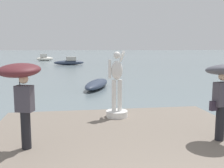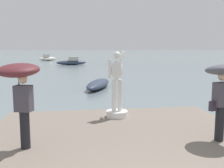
% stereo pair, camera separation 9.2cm
% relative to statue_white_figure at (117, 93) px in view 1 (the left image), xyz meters
% --- Properties ---
extents(ground_plane, '(400.00, 400.00, 0.00)m').
position_rel_statue_white_figure_xyz_m(ground_plane, '(-0.19, 33.77, -1.20)').
color(ground_plane, slate).
extents(statue_white_figure, '(0.73, 0.93, 2.23)m').
position_rel_statue_white_figure_xyz_m(statue_white_figure, '(0.00, 0.00, 0.00)').
color(statue_white_figure, white).
rests_on(statue_white_figure, pier).
extents(onlooker_left, '(1.22, 1.23, 2.01)m').
position_rel_statue_white_figure_xyz_m(onlooker_left, '(-2.62, -2.41, 0.76)').
color(onlooker_left, black).
rests_on(onlooker_left, pier).
extents(onlooker_right, '(1.15, 1.17, 1.97)m').
position_rel_statue_white_figure_xyz_m(onlooker_right, '(2.26, -2.58, 0.71)').
color(onlooker_right, black).
rests_on(onlooker_right, pier).
extents(boat_near, '(4.72, 1.86, 1.27)m').
position_rel_statue_white_figure_xyz_m(boat_near, '(-1.90, 32.60, -0.74)').
color(boat_near, '#2D384C').
rests_on(boat_near, ground).
extents(boat_mid, '(2.46, 4.44, 0.56)m').
position_rel_statue_white_figure_xyz_m(boat_mid, '(0.14, 8.83, -0.92)').
color(boat_mid, '#2D384C').
rests_on(boat_mid, ground).
extents(boat_far, '(3.84, 3.01, 1.37)m').
position_rel_statue_white_figure_xyz_m(boat_far, '(-6.92, 45.98, -0.70)').
color(boat_far, silver).
rests_on(boat_far, ground).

